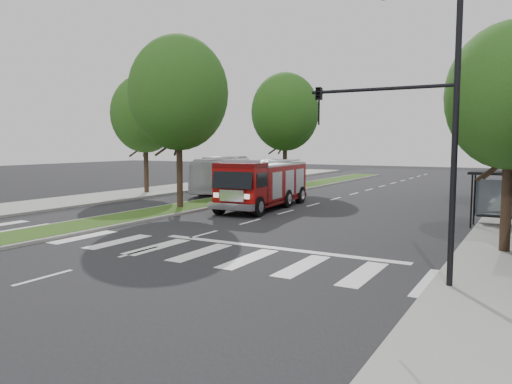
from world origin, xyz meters
The scene contains 12 objects.
ground centered at (0.00, 0.00, 0.00)m, with size 140.00×140.00×0.00m, color black.
sidewalk_left centered at (-14.50, 10.00, 0.07)m, with size 5.00×80.00×0.15m, color gray.
median centered at (-6.00, 18.00, 0.08)m, with size 3.00×50.00×0.15m.
bus_shelter centered at (11.20, 8.15, 2.04)m, with size 3.20×1.60×2.61m.
tree_right_near centered at (11.50, 2.00, 5.51)m, with size 4.40×4.40×8.05m.
tree_median_near centered at (-6.00, 6.00, 6.81)m, with size 5.80×5.80×10.16m.
tree_median_far centered at (-6.00, 20.00, 6.49)m, with size 5.60×5.60×9.72m.
tree_left_mid centered at (-14.00, 12.00, 6.16)m, with size 5.20×5.20×9.16m.
streetlight_right_near centered at (9.61, -3.50, 4.67)m, with size 4.08×0.22×8.00m.
streetlight_right_far centered at (10.35, 20.00, 4.48)m, with size 2.11×0.20×8.00m.
fire_engine centered at (-1.94, 8.87, 1.45)m, with size 3.36×8.92×3.03m.
city_bus centered at (-9.62, 16.13, 1.44)m, with size 2.42×10.34×2.88m, color silver.
Camera 1 is at (12.42, -17.30, 3.91)m, focal length 35.00 mm.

